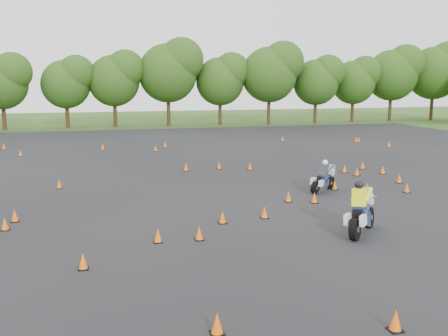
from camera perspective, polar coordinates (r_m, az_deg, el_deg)
name	(u,v)px	position (r m, az deg, el deg)	size (l,w,h in m)	color
ground	(249,214)	(20.22, 2.88, -5.25)	(140.00, 140.00, 0.00)	#2D5119
asphalt_pad	(214,184)	(25.85, -1.12, -1.87)	(62.00, 62.00, 0.00)	black
treeline	(188,87)	(55.06, -4.09, 9.25)	(86.67, 32.19, 10.94)	#264714
traffic_cones	(225,183)	(25.11, 0.09, -1.70)	(36.63, 33.21, 0.45)	orange
rider_grey	(322,175)	(24.53, 11.17, -0.80)	(2.07, 0.63, 1.59)	#37383E
rider_yellow	(364,207)	(18.05, 15.67, -4.29)	(2.51, 0.77, 1.94)	#FAFF16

